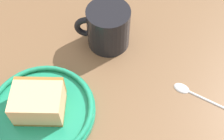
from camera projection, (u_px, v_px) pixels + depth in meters
ground_plane at (95, 95)px, 55.27cm from camera, size 113.35×113.35×3.39cm
small_plate at (41, 111)px, 50.42cm from camera, size 18.63×18.63×2.08cm
cake_slice at (38, 102)px, 48.35cm from camera, size 10.11×9.28×5.09cm
tea_mug at (107, 27)px, 56.98cm from camera, size 10.53×8.41×8.52cm
teaspoon at (194, 93)px, 53.17cm from camera, size 9.19×11.75×0.80cm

